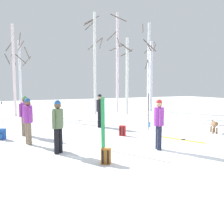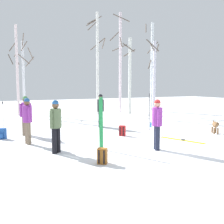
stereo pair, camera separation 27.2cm
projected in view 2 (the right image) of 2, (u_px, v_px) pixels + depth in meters
ground_plane at (159, 146)px, 9.22m from camera, size 60.00×60.00×0.00m
person_0 at (27, 118)px, 9.50m from camera, size 0.34×0.51×1.72m
person_1 at (101, 108)px, 13.29m from camera, size 0.39×0.40×1.72m
person_2 at (26, 113)px, 11.15m from camera, size 0.51×0.34×1.72m
person_3 at (157, 121)px, 8.66m from camera, size 0.34×0.49×1.72m
person_4 at (56, 123)px, 8.25m from camera, size 0.44×0.35×1.72m
dog at (215, 125)px, 11.60m from camera, size 0.55×0.76×0.57m
ski_pair_planted_0 at (101, 124)px, 8.70m from camera, size 0.14×0.07×1.79m
ski_pair_planted_1 at (149, 112)px, 12.64m from camera, size 0.10×0.18×1.79m
ski_pair_lying_0 at (182, 140)px, 10.23m from camera, size 0.86×1.83×0.05m
ski_poles_0 at (3, 118)px, 11.09m from camera, size 0.07×0.23×1.48m
backpack_0 at (2, 134)px, 10.49m from camera, size 0.33×0.34×0.44m
backpack_1 at (122, 131)px, 11.15m from camera, size 0.34×0.35×0.44m
backpack_2 at (102, 156)px, 7.20m from camera, size 0.34×0.34×0.44m
water_bottle_0 at (151, 125)px, 13.38m from camera, size 0.08×0.08×0.27m
birch_tree_0 at (17, 69)px, 18.23m from camera, size 1.26×1.24×6.36m
birch_tree_1 at (24, 75)px, 19.65m from camera, size 1.50×1.61×5.49m
birch_tree_2 at (97, 61)px, 19.13m from camera, size 1.53×1.35×7.45m
birch_tree_3 at (130, 74)px, 19.25m from camera, size 1.55×1.57×5.79m
birch_tree_4 at (120, 61)px, 20.56m from camera, size 1.65×1.67×7.84m
birch_tree_5 at (154, 75)px, 21.16m from camera, size 0.89×1.39×5.84m
birch_tree_6 at (152, 66)px, 21.67m from camera, size 1.47×1.37×7.34m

